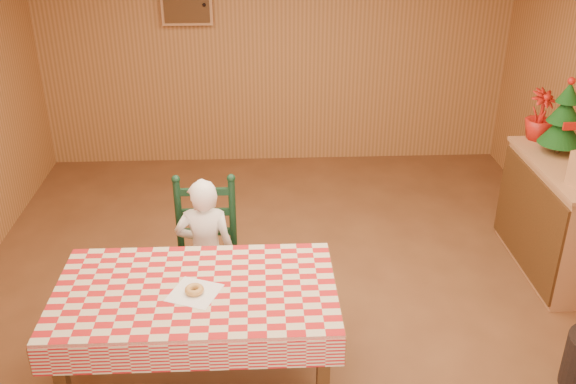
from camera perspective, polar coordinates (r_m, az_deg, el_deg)
The scene contains 10 objects.
ground at distance 4.79m, azimuth 0.12°, elevation -11.32°, with size 6.00×6.00×0.00m, color brown.
cabin_walls at distance 4.46m, azimuth -0.24°, elevation 12.06°, with size 5.10×6.05×2.65m.
dining_table at distance 3.86m, azimuth -8.16°, elevation -9.44°, with size 1.66×0.96×0.77m.
ladder_chair at distance 4.61m, azimuth -7.23°, elevation -5.58°, with size 0.44×0.40×1.08m.
seated_child at distance 4.53m, azimuth -7.32°, elevation -5.33°, with size 0.41×0.27×1.12m, color white.
napkin at distance 3.77m, azimuth -8.30°, elevation -8.85°, with size 0.26×0.26×0.00m, color white.
donut at distance 3.76m, azimuth -8.32°, elevation -8.59°, with size 0.11×0.11×0.04m, color #C69247.
shelf_unit at distance 5.56m, azimuth 22.91°, elevation -2.15°, with size 0.54×1.24×0.93m.
christmas_tree at distance 5.49m, azimuth 23.31°, elevation 5.95°, with size 0.34×0.34×0.62m.
flower_arrangement at distance 5.75m, azimuth 21.54°, elevation 6.39°, with size 0.24×0.24×0.42m, color #B31810.
Camera 1 is at (-0.19, -3.79, 2.93)m, focal length 40.00 mm.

